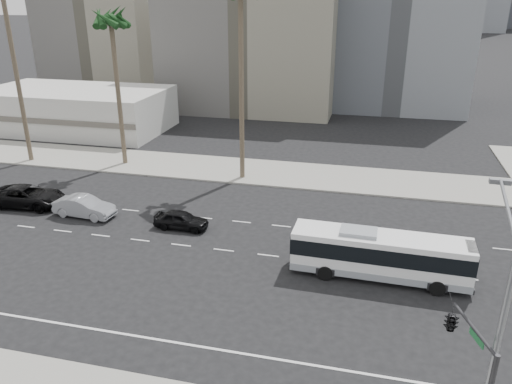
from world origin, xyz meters
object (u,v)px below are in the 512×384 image
(car_c, at_px, (27,196))
(traffic_signal, at_px, (455,327))
(car_b, at_px, (84,207))
(streetlight_corner, at_px, (495,333))
(car_a, at_px, (181,220))
(palm_mid, at_px, (111,23))
(city_bus, at_px, (380,254))

(car_c, bearing_deg, traffic_signal, -121.76)
(car_b, distance_m, streetlight_corner, 29.87)
(car_c, height_order, streetlight_corner, streetlight_corner)
(car_a, height_order, car_c, car_c)
(traffic_signal, relative_size, palm_mid, 0.37)
(car_a, bearing_deg, traffic_signal, -130.31)
(city_bus, bearing_deg, car_a, 167.40)
(car_c, height_order, palm_mid, palm_mid)
(traffic_signal, xyz_separation_m, palm_mid, (-27.19, 26.33, 8.79))
(traffic_signal, bearing_deg, car_a, 120.81)
(streetlight_corner, distance_m, palm_mid, 40.17)
(car_b, height_order, palm_mid, palm_mid)
(city_bus, xyz_separation_m, car_a, (-13.84, 3.47, -0.89))
(car_b, relative_size, traffic_signal, 0.88)
(car_b, bearing_deg, city_bus, -95.46)
(city_bus, relative_size, streetlight_corner, 1.10)
(streetlight_corner, relative_size, traffic_signal, 1.74)
(city_bus, relative_size, car_c, 1.73)
(car_b, xyz_separation_m, traffic_signal, (24.23, -14.21, 3.72))
(city_bus, height_order, car_b, city_bus)
(streetlight_corner, bearing_deg, car_c, 155.21)
(car_c, bearing_deg, car_a, -99.09)
(car_b, height_order, car_c, car_c)
(car_a, distance_m, car_c, 13.42)
(city_bus, relative_size, car_a, 2.65)
(city_bus, distance_m, car_b, 22.06)
(car_a, bearing_deg, car_c, 86.28)
(car_b, xyz_separation_m, car_c, (-5.50, 0.70, 0.05))
(car_b, bearing_deg, palm_mid, 17.96)
(car_c, height_order, traffic_signal, traffic_signal)
(car_a, relative_size, streetlight_corner, 0.41)
(city_bus, relative_size, car_b, 2.19)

